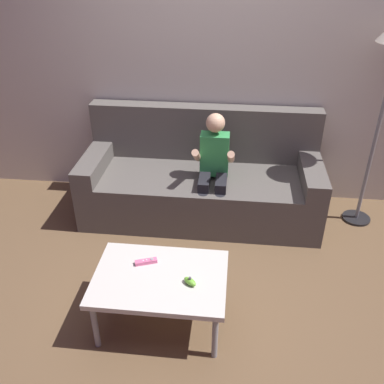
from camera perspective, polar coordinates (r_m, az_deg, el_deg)
ground_plane at (r=3.04m, az=0.96°, el=-14.20°), size 10.07×10.07×0.00m
wall_back at (r=3.75m, az=3.42°, el=17.03°), size 5.04×0.05×2.50m
couch at (r=3.75m, az=1.28°, el=1.43°), size 2.03×0.80×0.90m
person_seated_on_couch at (r=3.46m, az=2.92°, el=3.44°), size 0.33×0.40×0.98m
coffee_table at (r=2.68m, az=-4.31°, el=-11.79°), size 0.82×0.58×0.38m
game_remote_pink_near_edge at (r=2.74m, az=-6.18°, el=-9.28°), size 0.14×0.08×0.03m
nunchuk_lime at (r=2.58m, az=-0.28°, el=-11.94°), size 0.10×0.09×0.05m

